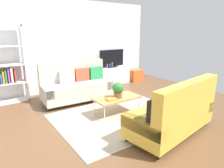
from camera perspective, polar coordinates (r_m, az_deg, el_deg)
The scene contains 17 objects.
ground_plane at distance 4.74m, azimuth 0.81°, elevation -9.32°, with size 7.68×7.68×0.00m, color brown.
wall_far at distance 6.81m, azimuth -13.20°, elevation 10.43°, with size 6.40×0.12×2.90m, color silver.
area_rug at distance 4.75m, azimuth 2.33°, elevation -9.24°, with size 2.90×2.20×0.01m, color tan.
couch_beige at distance 5.76m, azimuth -10.08°, elevation -0.33°, with size 1.95×0.95×1.10m.
couch_green at distance 4.00m, azimuth 17.17°, elevation -7.94°, with size 2.00×1.09×1.10m.
coffee_table at distance 4.78m, azimuth 1.41°, elevation -4.06°, with size 1.10×0.56×0.42m.
tv_console at distance 7.44m, azimuth -0.15°, elevation 2.38°, with size 1.40×0.44×0.64m, color silver.
tv at distance 7.31m, azimuth -0.07°, elevation 7.19°, with size 1.00×0.20×0.64m.
bookshelf at distance 6.10m, azimuth -28.78°, elevation 3.85°, with size 1.10×0.36×2.10m.
storage_trunk at distance 8.04m, azimuth 6.73°, elevation 2.53°, with size 0.52×0.40×0.44m, color orange.
potted_plant at distance 4.67m, azimuth 1.72°, elevation -1.54°, with size 0.26×0.26×0.37m.
table_book_0 at distance 4.57m, azimuth -0.16°, elevation -4.34°, with size 0.24×0.18×0.04m, color orange.
vase_0 at distance 7.09m, azimuth -4.26°, elevation 5.16°, with size 0.11×0.11×0.20m, color #B24C4C.
vase_1 at distance 7.17m, azimuth -3.09°, elevation 5.29°, with size 0.13×0.13×0.20m, color silver.
bottle_0 at distance 7.21m, azimuth -1.39°, elevation 5.18°, with size 0.06×0.06×0.15m, color purple.
bottle_1 at distance 7.26m, azimuth -0.69°, elevation 5.24°, with size 0.06×0.06×0.15m, color #3359B2.
bottle_2 at distance 7.32m, azimuth 0.00°, elevation 5.47°, with size 0.06×0.06×0.19m, color #3F8C4C.
Camera 1 is at (-2.51, -3.51, 1.97)m, focal length 32.10 mm.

